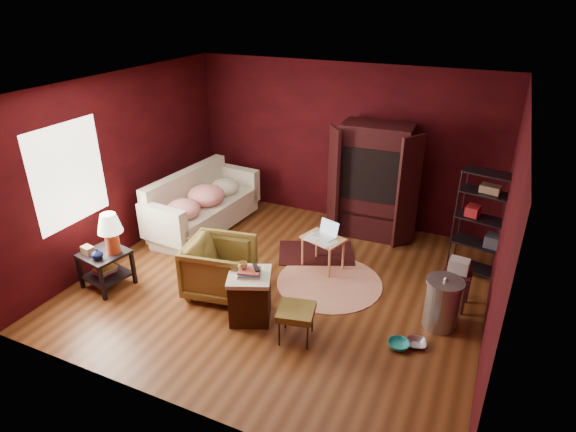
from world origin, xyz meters
The scene contains 18 objects.
room centered at (-0.04, -0.01, 1.40)m, with size 5.54×5.04×2.84m.
sofa centered at (-2.03, 0.99, 0.40)m, with size 2.05×0.60×0.80m, color white.
armchair centered at (-0.69, -0.55, 0.44)m, with size 0.85×0.79×0.87m, color black.
pet_bowl_steel centered at (2.04, -0.55, 0.12)m, with size 0.24×0.06×0.24m, color #B1B3B9.
pet_bowl_turquoise centered at (1.85, -0.67, 0.13)m, with size 0.26×0.08×0.26m, color #24ACAC.
vase centered at (-2.20, -1.25, 0.62)m, with size 0.16×0.17×0.16m, color #0E1A47.
mug centered at (-0.11, -0.90, 0.78)m, with size 0.12×0.09×0.12m, color #D6B968.
side_table centered at (-2.19, -1.05, 0.68)m, with size 0.67×0.67×1.13m.
sofa_cushions centered at (-2.03, 0.98, 0.46)m, with size 1.08×2.32×0.94m.
hamper centered at (-0.03, -0.89, 0.34)m, with size 0.70×0.70×0.75m.
footstool centered at (0.67, -1.02, 0.38)m, with size 0.51×0.51×0.44m.
rug_round centered at (0.62, 0.29, 0.01)m, with size 1.99×1.99×0.01m.
rug_oriental centered at (0.13, 1.00, 0.02)m, with size 1.40×1.20×0.01m.
laptop_desk centered at (0.37, 0.67, 0.46)m, with size 0.70×0.60×0.74m.
tv_armoire centered at (0.72, 2.03, 1.01)m, with size 1.53×0.84×1.95m.
wire_shelving centered at (2.53, 1.47, 0.88)m, with size 0.84×0.50×1.61m.
small_stand centered at (2.32, 0.48, 0.53)m, with size 0.38×0.38×0.71m.
trash_can centered at (2.23, -0.04, 0.34)m, with size 0.47×0.47×0.73m.
Camera 1 is at (2.53, -5.33, 3.91)m, focal length 30.00 mm.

